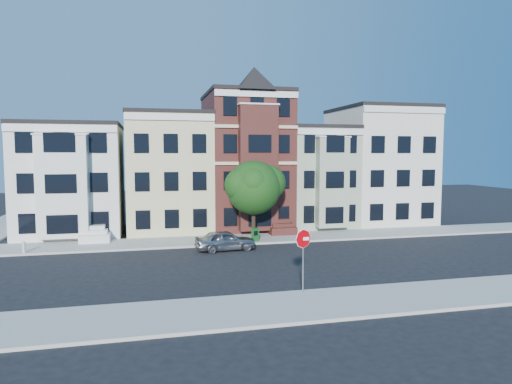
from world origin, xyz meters
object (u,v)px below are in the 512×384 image
object	(u,v)px
street_tree	(254,191)
newspaper_box	(255,235)
fire_hydrant	(24,248)
parked_car	(225,240)
stop_sign	(303,256)

from	to	relation	value
street_tree	newspaper_box	size ratio (longest dim) A/B	7.47
street_tree	fire_hydrant	distance (m)	16.37
newspaper_box	fire_hydrant	xyz separation A→B (m)	(-16.04, -0.29, -0.19)
street_tree	parked_car	world-z (taller)	street_tree
parked_car	fire_hydrant	bearing A→B (deg)	76.90
parked_car	newspaper_box	size ratio (longest dim) A/B	4.19
street_tree	fire_hydrant	bearing A→B (deg)	-177.84
street_tree	fire_hydrant	size ratio (longest dim) A/B	11.90
street_tree	parked_car	xyz separation A→B (m)	(-2.59, -2.39, -3.21)
newspaper_box	stop_sign	size ratio (longest dim) A/B	0.29
parked_car	stop_sign	xyz separation A→B (m)	(1.93, -10.83, 1.16)
parked_car	newspaper_box	xyz separation A→B (m)	(2.64, 2.07, -0.07)
newspaper_box	stop_sign	xyz separation A→B (m)	(-0.71, -12.90, 1.22)
newspaper_box	stop_sign	bearing A→B (deg)	-110.19
parked_car	stop_sign	world-z (taller)	stop_sign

